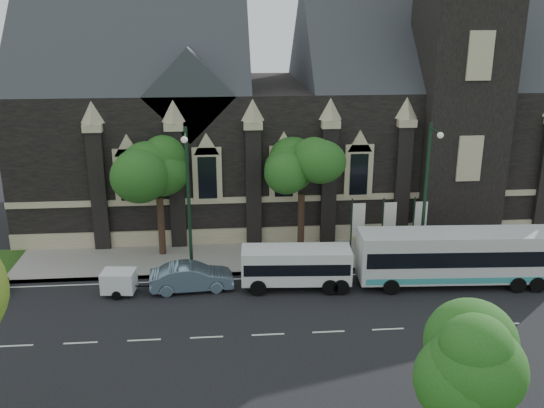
{
  "coord_description": "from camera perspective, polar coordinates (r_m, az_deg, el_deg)",
  "views": [
    {
      "loc": [
        -2.03,
        -25.67,
        15.08
      ],
      "look_at": [
        0.71,
        6.0,
        4.78
      ],
      "focal_mm": 39.3,
      "sensor_mm": 36.0,
      "label": 1
    }
  ],
  "objects": [
    {
      "name": "tree_walk_left",
      "position": [
        37.75,
        -10.54,
        3.31
      ],
      "size": [
        3.91,
        3.91,
        7.64
      ],
      "color": "black",
      "rests_on": "ground"
    },
    {
      "name": "banner_flag_left",
      "position": [
        37.85,
        8.04,
        -1.84
      ],
      "size": [
        0.9,
        0.1,
        4.0
      ],
      "color": "#16311F",
      "rests_on": "ground"
    },
    {
      "name": "ground",
      "position": [
        29.84,
        -0.38,
        -12.4
      ],
      "size": [
        160.0,
        160.0,
        0.0
      ],
      "primitive_type": "plane",
      "color": "black",
      "rests_on": "ground"
    },
    {
      "name": "box_trailer",
      "position": [
        34.44,
        -14.45,
        -7.18
      ],
      "size": [
        2.66,
        1.57,
        1.39
      ],
      "rotation": [
        0.0,
        0.0,
        -0.1
      ],
      "color": "white",
      "rests_on": "ground"
    },
    {
      "name": "street_lamp_near",
      "position": [
        36.3,
        14.62,
        1.42
      ],
      "size": [
        0.36,
        1.88,
        9.0
      ],
      "color": "#16311F",
      "rests_on": "ground"
    },
    {
      "name": "sedan",
      "position": [
        34.2,
        -7.72,
        -6.96
      ],
      "size": [
        4.8,
        2.01,
        1.54
      ],
      "primitive_type": "imported",
      "rotation": [
        0.0,
        0.0,
        1.65
      ],
      "color": "slate",
      "rests_on": "ground"
    },
    {
      "name": "banner_flag_center",
      "position": [
        38.34,
        10.96,
        -1.73
      ],
      "size": [
        0.9,
        0.1,
        4.0
      ],
      "color": "#16311F",
      "rests_on": "ground"
    },
    {
      "name": "museum",
      "position": [
        45.55,
        4.19,
        9.17
      ],
      "size": [
        40.0,
        17.7,
        29.9
      ],
      "color": "black",
      "rests_on": "ground"
    },
    {
      "name": "banner_flag_right",
      "position": [
        38.92,
        13.8,
        -1.63
      ],
      "size": [
        0.9,
        0.1,
        4.0
      ],
      "color": "#16311F",
      "rests_on": "ground"
    },
    {
      "name": "tree_walk_right",
      "position": [
        37.91,
        3.16,
        3.78
      ],
      "size": [
        4.08,
        4.08,
        7.8
      ],
      "color": "black",
      "rests_on": "ground"
    },
    {
      "name": "tour_coach",
      "position": [
        35.7,
        17.15,
        -4.8
      ],
      "size": [
        11.15,
        3.05,
        3.22
      ],
      "rotation": [
        0.0,
        0.0,
        -0.05
      ],
      "color": "silver",
      "rests_on": "ground"
    },
    {
      "name": "street_lamp_mid",
      "position": [
        34.31,
        -8.03,
        0.88
      ],
      "size": [
        0.36,
        1.88,
        9.0
      ],
      "color": "#16311F",
      "rests_on": "ground"
    },
    {
      "name": "sidewalk",
      "position": [
        38.29,
        -1.52,
        -5.13
      ],
      "size": [
        80.0,
        5.0,
        0.15
      ],
      "primitive_type": "cube",
      "color": "gray",
      "rests_on": "ground"
    },
    {
      "name": "shuttle_bus",
      "position": [
        33.93,
        2.37,
        -5.86
      ],
      "size": [
        6.28,
        2.58,
        2.38
      ],
      "rotation": [
        0.0,
        0.0,
        -0.07
      ],
      "color": "silver",
      "rests_on": "ground"
    },
    {
      "name": "tree_park_east",
      "position": [
        21.07,
        19.23,
        -12.93
      ],
      "size": [
        3.4,
        3.4,
        6.28
      ],
      "color": "black",
      "rests_on": "ground"
    }
  ]
}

